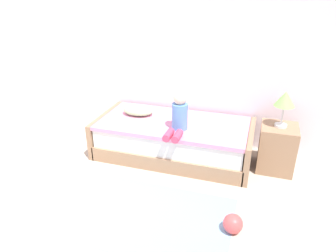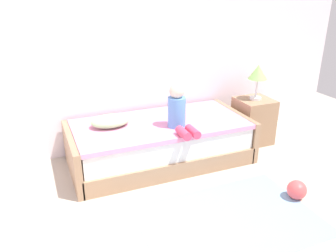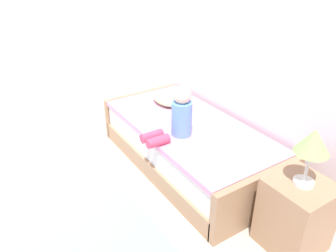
{
  "view_description": "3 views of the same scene",
  "coord_description": "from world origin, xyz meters",
  "px_view_note": "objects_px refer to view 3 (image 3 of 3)",
  "views": [
    {
      "loc": [
        1.74,
        -1.59,
        2.18
      ],
      "look_at": [
        0.69,
        1.75,
        0.55
      ],
      "focal_mm": 32.65,
      "sensor_mm": 36.0,
      "label": 1
    },
    {
      "loc": [
        -0.62,
        -1.43,
        1.98
      ],
      "look_at": [
        0.69,
        1.75,
        0.55
      ],
      "focal_mm": 36.52,
      "sensor_mm": 36.0,
      "label": 2
    },
    {
      "loc": [
        3.1,
        0.2,
        2.09
      ],
      "look_at": [
        0.69,
        1.75,
        0.55
      ],
      "focal_mm": 35.09,
      "sensor_mm": 36.0,
      "label": 3
    }
  ],
  "objects_px": {
    "bed": "(188,145)",
    "pillow": "(168,98)",
    "nightstand": "(295,215)",
    "table_lamp": "(313,144)",
    "child_figure": "(178,117)"
  },
  "relations": [
    {
      "from": "bed",
      "to": "pillow",
      "type": "height_order",
      "value": "pillow"
    },
    {
      "from": "child_figure",
      "to": "pillow",
      "type": "distance_m",
      "value": 0.78
    },
    {
      "from": "nightstand",
      "to": "table_lamp",
      "type": "bearing_deg",
      "value": 45.0
    },
    {
      "from": "nightstand",
      "to": "table_lamp",
      "type": "distance_m",
      "value": 0.64
    },
    {
      "from": "bed",
      "to": "child_figure",
      "type": "relative_size",
      "value": 4.14
    },
    {
      "from": "nightstand",
      "to": "pillow",
      "type": "distance_m",
      "value": 1.92
    },
    {
      "from": "nightstand",
      "to": "child_figure",
      "type": "bearing_deg",
      "value": -167.19
    },
    {
      "from": "pillow",
      "to": "child_figure",
      "type": "bearing_deg",
      "value": -25.52
    },
    {
      "from": "child_figure",
      "to": "bed",
      "type": "bearing_deg",
      "value": 120.36
    },
    {
      "from": "table_lamp",
      "to": "pillow",
      "type": "bearing_deg",
      "value": 178.44
    },
    {
      "from": "bed",
      "to": "child_figure",
      "type": "distance_m",
      "value": 0.53
    },
    {
      "from": "table_lamp",
      "to": "child_figure",
      "type": "xyz_separation_m",
      "value": [
        -1.22,
        -0.28,
        -0.23
      ]
    },
    {
      "from": "nightstand",
      "to": "table_lamp",
      "type": "relative_size",
      "value": 1.33
    },
    {
      "from": "bed",
      "to": "child_figure",
      "type": "bearing_deg",
      "value": -59.64
    },
    {
      "from": "pillow",
      "to": "table_lamp",
      "type": "bearing_deg",
      "value": -1.56
    }
  ]
}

